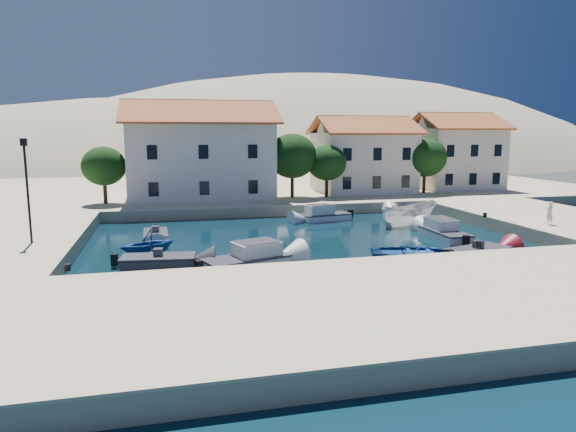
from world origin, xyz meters
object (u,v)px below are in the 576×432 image
object	(u,v)px
building_mid	(363,154)
cabin_cruiser_east	(445,232)
pedestrian	(550,213)
lamppost	(27,181)
rowboat_south	(416,260)
building_left	(200,149)
boat_east	(409,226)
building_right	(455,150)
cabin_cruiser_south	(246,259)

from	to	relation	value
building_mid	cabin_cruiser_east	world-z (taller)	building_mid
cabin_cruiser_east	pedestrian	size ratio (longest dim) A/B	2.80
lamppost	cabin_cruiser_east	world-z (taller)	lamppost
rowboat_south	building_mid	bearing A→B (deg)	0.63
building_mid	rowboat_south	distance (m)	27.98
building_left	boat_east	distance (m)	22.54
building_mid	building_right	distance (m)	12.04
lamppost	boat_east	bearing A→B (deg)	10.41
cabin_cruiser_south	pedestrian	bearing A→B (deg)	-11.91
building_left	cabin_cruiser_east	xyz separation A→B (m)	(15.82, -20.46, -5.46)
building_mid	building_left	bearing A→B (deg)	-176.82
building_mid	lamppost	bearing A→B (deg)	-144.55
cabin_cruiser_east	pedestrian	bearing A→B (deg)	-100.70
cabin_cruiser_south	building_right	bearing A→B (deg)	23.21
cabin_cruiser_south	boat_east	world-z (taller)	cabin_cruiser_south
building_right	pedestrian	size ratio (longest dim) A/B	5.62
boat_east	building_left	bearing A→B (deg)	31.43
building_right	cabin_cruiser_east	xyz separation A→B (m)	(-14.18, -22.46, -5.00)
building_right	boat_east	xyz separation A→B (m)	(-14.26, -17.00, -5.47)
cabin_cruiser_east	rowboat_south	bearing A→B (deg)	137.19
pedestrian	building_right	bearing A→B (deg)	-116.19
building_left	boat_east	world-z (taller)	building_left
building_left	cabin_cruiser_south	distance (m)	25.52
cabin_cruiser_south	cabin_cruiser_east	world-z (taller)	same
boat_east	pedestrian	xyz separation A→B (m)	(7.45, -6.98, 1.84)
lamppost	cabin_cruiser_south	bearing A→B (deg)	-21.95
cabin_cruiser_south	boat_east	bearing A→B (deg)	14.06
lamppost	boat_east	xyz separation A→B (m)	(27.24, 5.00, -4.75)
building_right	cabin_cruiser_east	size ratio (longest dim) A/B	2.01
building_right	boat_east	world-z (taller)	building_right
building_mid	building_right	xyz separation A→B (m)	(12.00, 1.00, 0.25)
cabin_cruiser_south	building_mid	bearing A→B (deg)	36.92
boat_east	pedestrian	world-z (taller)	pedestrian
cabin_cruiser_south	boat_east	size ratio (longest dim) A/B	0.96
building_right	cabin_cruiser_south	distance (m)	40.09
lamppost	pedestrian	xyz separation A→B (m)	(34.69, -1.97, -2.91)
cabin_cruiser_south	rowboat_south	xyz separation A→B (m)	(10.22, -0.64, -0.48)
building_left	lamppost	size ratio (longest dim) A/B	2.36
pedestrian	boat_east	bearing A→B (deg)	-53.48
lamppost	boat_east	size ratio (longest dim) A/B	1.13
building_left	rowboat_south	world-z (taller)	building_left
building_left	building_right	size ratio (longest dim) A/B	1.56
building_mid	rowboat_south	bearing A→B (deg)	-104.90
building_mid	cabin_cruiser_east	bearing A→B (deg)	-95.81
lamppost	cabin_cruiser_south	distance (m)	13.85
building_left	lamppost	world-z (taller)	building_left
boat_east	lamppost	bearing A→B (deg)	85.45
building_mid	lamppost	xyz separation A→B (m)	(-29.50, -21.00, -0.47)
building_right	pedestrian	xyz separation A→B (m)	(-6.81, -23.97, -3.63)
building_mid	building_right	size ratio (longest dim) A/B	1.11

